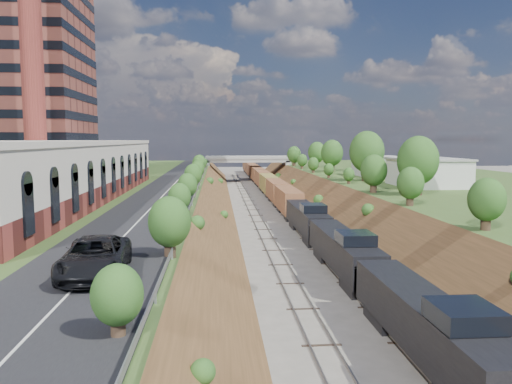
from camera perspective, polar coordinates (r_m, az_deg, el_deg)
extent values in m
cube|color=#3E5523|center=(86.14, -20.84, -0.80)|extent=(44.00, 180.00, 5.00)
cube|color=#3E5523|center=(92.56, 22.32, -0.41)|extent=(44.00, 180.00, 5.00)
cube|color=brown|center=(83.00, -6.03, -2.42)|extent=(10.00, 180.00, 10.00)
cube|color=brown|center=(85.27, 8.93, -2.24)|extent=(10.00, 180.00, 10.00)
cube|color=gray|center=(83.18, -0.23, -2.31)|extent=(1.58, 180.00, 0.18)
cube|color=gray|center=(83.72, 3.32, -2.26)|extent=(1.58, 180.00, 0.18)
cube|color=black|center=(82.66, -9.19, 1.02)|extent=(8.00, 180.00, 0.10)
cube|color=#99999E|center=(82.39, -6.35, 1.40)|extent=(0.06, 171.00, 0.30)
cube|color=maroon|center=(63.39, -22.19, 0.11)|extent=(14.00, 62.00, 2.20)
cube|color=beige|center=(63.17, -22.31, 3.05)|extent=(14.00, 62.00, 4.30)
cube|color=beige|center=(63.11, -22.40, 5.22)|extent=(14.30, 62.30, 0.50)
cube|color=brown|center=(101.59, -25.56, 13.85)|extent=(22.00, 22.00, 44.00)
cylinder|color=maroon|center=(83.72, -24.26, 14.34)|extent=(3.20, 3.20, 40.00)
cube|color=gray|center=(144.39, -5.59, 2.39)|extent=(1.50, 8.00, 6.20)
cube|color=gray|center=(145.76, 3.50, 2.45)|extent=(1.50, 8.00, 6.20)
cube|color=gray|center=(144.46, -1.03, 3.65)|extent=(24.00, 8.00, 1.00)
cube|color=gray|center=(140.44, -0.93, 3.91)|extent=(24.00, 0.30, 0.80)
cube|color=gray|center=(148.42, -1.12, 4.03)|extent=(24.00, 0.30, 0.80)
cube|color=silver|center=(80.93, 18.98, 2.05)|extent=(9.00, 12.00, 4.00)
cube|color=silver|center=(101.31, 13.77, 2.82)|extent=(8.00, 10.00, 3.60)
cylinder|color=#473323|center=(67.43, 17.93, 0.78)|extent=(1.30, 1.30, 2.62)
ellipsoid|color=#325A20|center=(67.23, 18.02, 3.45)|extent=(5.25, 5.25, 6.30)
cylinder|color=#473323|center=(42.69, -8.62, -2.82)|extent=(0.66, 0.66, 1.22)
ellipsoid|color=#325A20|center=(42.49, -8.65, -0.86)|extent=(2.45, 2.45, 2.94)
cube|color=black|center=(29.51, 18.86, -13.85)|extent=(2.85, 17.12, 2.69)
cube|color=silver|center=(23.48, 26.07, -17.99)|extent=(2.62, 3.00, 0.15)
cube|color=black|center=(25.45, 22.70, -12.82)|extent=(2.80, 3.10, 0.90)
cube|color=black|center=(46.05, 9.88, -6.46)|extent=(2.85, 17.12, 2.69)
cube|color=black|center=(63.46, 5.83, -2.97)|extent=(2.85, 17.12, 2.69)
cube|color=brown|center=(133.11, 0.40, 1.91)|extent=(2.85, 122.13, 3.42)
imported|color=black|center=(27.29, -17.91, -7.08)|extent=(3.81, 7.25, 1.94)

